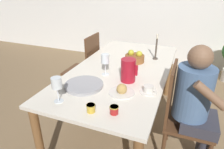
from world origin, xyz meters
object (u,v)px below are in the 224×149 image
at_px(candlestick_tall, 156,50).
at_px(chair_opposite, 86,67).
at_px(wine_glass_water, 105,60).
at_px(serving_tray, 84,85).
at_px(wine_glass_juice, 57,84).
at_px(teacup_across, 130,67).
at_px(person_seated, 196,101).
at_px(jam_jar_amber, 91,108).
at_px(teacup_near_person, 148,89).
at_px(red_pitcher, 128,70).
at_px(jam_jar_red, 114,109).
at_px(chair_person_side, 181,114).
at_px(fruit_bowl, 135,58).
at_px(bread_plate, 122,91).

bearing_deg(candlestick_tall, chair_opposite, 179.96).
bearing_deg(wine_glass_water, serving_tray, -104.05).
bearing_deg(wine_glass_juice, teacup_across, 67.78).
xyz_separation_m(chair_opposite, person_seated, (1.43, -0.70, 0.19)).
relative_size(wine_glass_water, jam_jar_amber, 3.30).
bearing_deg(person_seated, teacup_near_person, -74.33).
relative_size(teacup_across, jam_jar_amber, 2.28).
distance_m(person_seated, red_pitcher, 0.63).
distance_m(person_seated, teacup_near_person, 0.41).
relative_size(chair_opposite, wine_glass_juice, 4.62).
distance_m(wine_glass_juice, teacup_near_person, 0.75).
bearing_deg(jam_jar_red, person_seated, 41.82).
height_order(chair_person_side, wine_glass_water, wine_glass_water).
xyz_separation_m(teacup_across, serving_tray, (-0.26, -0.53, -0.01)).
xyz_separation_m(serving_tray, candlestick_tall, (0.46, 0.92, 0.10)).
bearing_deg(wine_glass_water, red_pitcher, -11.30).
relative_size(person_seated, red_pitcher, 5.37).
bearing_deg(teacup_across, fruit_bowl, 91.90).
bearing_deg(teacup_across, chair_opposite, 152.30).
bearing_deg(bread_plate, jam_jar_amber, -110.53).
bearing_deg(red_pitcher, teacup_across, 103.77).
bearing_deg(jam_jar_red, wine_glass_water, 118.61).
bearing_deg(red_pitcher, chair_person_side, 0.79).
height_order(person_seated, fruit_bowl, person_seated).
bearing_deg(serving_tray, bread_plate, 2.55).
bearing_deg(jam_jar_amber, teacup_near_person, 52.58).
height_order(chair_person_side, jam_jar_red, chair_person_side).
relative_size(wine_glass_juice, jam_jar_red, 3.17).
relative_size(jam_jar_amber, jam_jar_red, 1.00).
relative_size(chair_person_side, person_seated, 0.82).
xyz_separation_m(teacup_near_person, teacup_across, (-0.29, 0.41, 0.00)).
height_order(teacup_across, serving_tray, teacup_across).
bearing_deg(wine_glass_juice, person_seated, 26.63).
height_order(chair_person_side, chair_opposite, same).
height_order(wine_glass_water, candlestick_tall, candlestick_tall).
bearing_deg(jam_jar_red, teacup_across, 99.14).
bearing_deg(person_seated, bread_plate, -70.59).
relative_size(person_seated, jam_jar_red, 17.85).
bearing_deg(teacup_near_person, jam_jar_red, -112.97).
height_order(chair_person_side, wine_glass_juice, chair_person_side).
relative_size(chair_person_side, jam_jar_amber, 14.62).
height_order(chair_person_side, teacup_near_person, chair_person_side).
relative_size(teacup_near_person, serving_tray, 0.43).
relative_size(chair_person_side, wine_glass_juice, 4.62).
distance_m(bread_plate, jam_jar_red, 0.29).
bearing_deg(chair_person_side, red_pitcher, -89.21).
relative_size(wine_glass_juice, bread_plate, 0.94).
bearing_deg(teacup_near_person, wine_glass_juice, -147.41).
distance_m(chair_opposite, serving_tray, 1.08).
bearing_deg(person_seated, jam_jar_red, -48.18).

